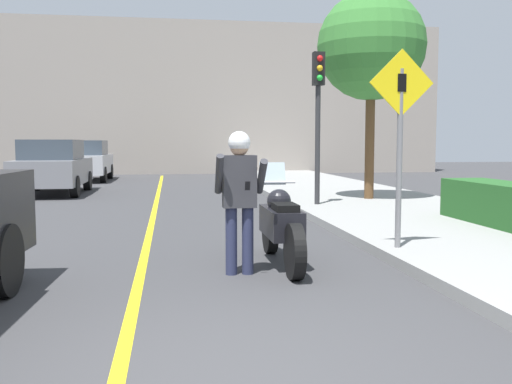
# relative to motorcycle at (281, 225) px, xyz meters

# --- Properties ---
(ground_plane) EXTENTS (80.00, 80.00, 0.00)m
(ground_plane) POSITION_rel_motorcycle_xyz_m (-1.19, -3.58, -0.52)
(ground_plane) COLOR #38383A
(road_center_line) EXTENTS (0.12, 36.00, 0.01)m
(road_center_line) POSITION_rel_motorcycle_xyz_m (-1.79, 2.42, -0.51)
(road_center_line) COLOR yellow
(road_center_line) RESTS_ON ground
(building_backdrop) EXTENTS (28.00, 1.20, 7.70)m
(building_backdrop) POSITION_rel_motorcycle_xyz_m (-1.19, 22.42, 3.33)
(building_backdrop) COLOR gray
(building_backdrop) RESTS_ON ground
(motorcycle) EXTENTS (0.62, 2.31, 1.32)m
(motorcycle) POSITION_rel_motorcycle_xyz_m (0.00, 0.00, 0.00)
(motorcycle) COLOR black
(motorcycle) RESTS_ON ground
(person_biker) EXTENTS (0.59, 0.47, 1.73)m
(person_biker) POSITION_rel_motorcycle_xyz_m (-0.60, -0.47, 0.54)
(person_biker) COLOR #282D4C
(person_biker) RESTS_ON ground
(crossing_sign) EXTENTS (0.91, 0.08, 2.71)m
(crossing_sign) POSITION_rel_motorcycle_xyz_m (1.69, 0.19, 1.26)
(crossing_sign) COLOR slate
(crossing_sign) RESTS_ON sidewalk_curb
(traffic_light) EXTENTS (0.26, 0.30, 3.53)m
(traffic_light) POSITION_rel_motorcycle_xyz_m (2.00, 5.75, 2.09)
(traffic_light) COLOR #2D2D30
(traffic_light) RESTS_ON sidewalk_curb
(street_tree) EXTENTS (2.74, 2.74, 5.27)m
(street_tree) POSITION_rel_motorcycle_xyz_m (3.68, 6.90, 3.50)
(street_tree) COLOR brown
(street_tree) RESTS_ON sidewalk_curb
(parked_car_grey) EXTENTS (1.88, 4.20, 1.68)m
(parked_car_grey) POSITION_rel_motorcycle_xyz_m (-4.99, 11.10, 0.34)
(parked_car_grey) COLOR black
(parked_car_grey) RESTS_ON ground
(parked_car_silver) EXTENTS (1.88, 4.20, 1.68)m
(parked_car_silver) POSITION_rel_motorcycle_xyz_m (-4.87, 17.29, 0.34)
(parked_car_silver) COLOR black
(parked_car_silver) RESTS_ON ground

